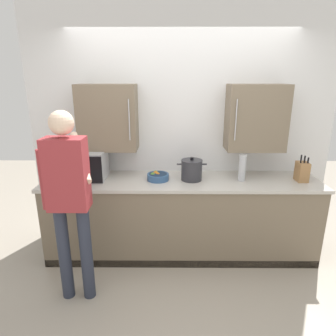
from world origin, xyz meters
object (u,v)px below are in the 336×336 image
Objects in this scene: thermos_flask at (242,168)px; person_figure at (69,193)px; knife_block at (302,171)px; stock_pot at (192,170)px; fruit_bowl at (158,176)px; microwave_oven at (80,165)px.

thermos_flask is 1.79m from person_figure.
stock_pot is (-1.19, 0.03, 0.01)m from knife_block.
thermos_flask is 0.92m from fruit_bowl.
microwave_oven is 1.73× the size of knife_block.
thermos_flask is at bearing 23.18° from person_figure.
microwave_oven is 1.23m from stock_pot.
stock_pot is at bearing 178.71° from knife_block.
knife_block is 0.17× the size of person_figure.
stock_pot is at bearing -1.87° from microwave_oven.
stock_pot is (-0.54, 0.02, -0.03)m from thermos_flask.
person_figure is at bearing -80.97° from microwave_oven.
knife_block is at bearing -0.17° from thermos_flask.
person_figure is at bearing -146.49° from stock_pot.
fruit_bowl is at bearing 178.82° from thermos_flask.
person_figure is (0.12, -0.77, -0.02)m from microwave_oven.
thermos_flask is at bearing -1.18° from fruit_bowl.
stock_pot is at bearing 0.95° from fruit_bowl.
stock_pot is at bearing 33.51° from person_figure.
knife_block reaches higher than fruit_bowl.
microwave_oven is 0.86m from fruit_bowl.
knife_block is (0.65, -0.00, -0.04)m from thermos_flask.
person_figure reaches higher than microwave_oven.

